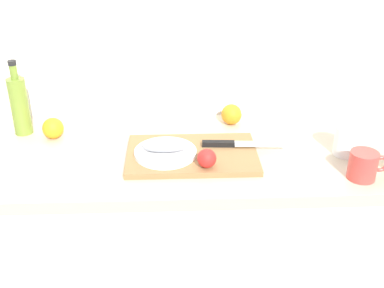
{
  "coord_description": "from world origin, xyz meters",
  "views": [
    {
      "loc": [
        0.13,
        -1.45,
        1.68
      ],
      "look_at": [
        0.19,
        -0.05,
        0.95
      ],
      "focal_mm": 44.92,
      "sensor_mm": 36.0,
      "label": 1
    }
  ],
  "objects": [
    {
      "name": "chef_knife",
      "position": [
        0.34,
        -0.01,
        0.93
      ],
      "size": [
        0.29,
        0.05,
        0.02
      ],
      "rotation": [
        0.0,
        0.0,
        -0.06
      ],
      "color": "silver",
      "rests_on": "cutting_board"
    },
    {
      "name": "kitchen_counter",
      "position": [
        0.0,
        0.0,
        0.45
      ],
      "size": [
        2.0,
        0.6,
        0.9
      ],
      "color": "white",
      "rests_on": "ground_plane"
    },
    {
      "name": "olive_oil_bottle",
      "position": [
        -0.42,
        0.16,
        1.01
      ],
      "size": [
        0.06,
        0.06,
        0.27
      ],
      "color": "olive",
      "rests_on": "kitchen_counter"
    },
    {
      "name": "orange_2",
      "position": [
        0.35,
        0.21,
        0.94
      ],
      "size": [
        0.08,
        0.08,
        0.08
      ],
      "primitive_type": "sphere",
      "color": "orange",
      "rests_on": "kitchen_counter"
    },
    {
      "name": "back_wall",
      "position": [
        0.0,
        0.33,
        1.25
      ],
      "size": [
        3.2,
        0.05,
        2.5
      ],
      "primitive_type": "cube",
      "color": "white",
      "rests_on": "ground_plane"
    },
    {
      "name": "coffee_mug_1",
      "position": [
        0.72,
        -0.05,
        0.95
      ],
      "size": [
        0.13,
        0.09,
        0.1
      ],
      "color": "white",
      "rests_on": "kitchen_counter"
    },
    {
      "name": "orange_1",
      "position": [
        -0.3,
        0.12,
        0.94
      ],
      "size": [
        0.08,
        0.08,
        0.08
      ],
      "primitive_type": "sphere",
      "color": "orange",
      "rests_on": "kitchen_counter"
    },
    {
      "name": "coffee_mug_0",
      "position": [
        0.71,
        -0.2,
        0.95
      ],
      "size": [
        0.13,
        0.09,
        0.09
      ],
      "color": "#CC3F38",
      "rests_on": "kitchen_counter"
    },
    {
      "name": "white_plate",
      "position": [
        0.1,
        -0.06,
        0.93
      ],
      "size": [
        0.2,
        0.2,
        0.01
      ],
      "primitive_type": "cylinder",
      "color": "white",
      "rests_on": "cutting_board"
    },
    {
      "name": "cutting_board",
      "position": [
        0.19,
        -0.05,
        0.91
      ],
      "size": [
        0.43,
        0.27,
        0.02
      ],
      "primitive_type": "cube",
      "color": "olive",
      "rests_on": "kitchen_counter"
    },
    {
      "name": "fish_fillet",
      "position": [
        0.1,
        -0.06,
        0.95
      ],
      "size": [
        0.15,
        0.07,
        0.04
      ],
      "primitive_type": "ellipsoid",
      "color": "gray",
      "rests_on": "white_plate"
    },
    {
      "name": "tomato_0",
      "position": [
        0.23,
        -0.15,
        0.95
      ],
      "size": [
        0.06,
        0.06,
        0.06
      ],
      "primitive_type": "sphere",
      "color": "red",
      "rests_on": "cutting_board"
    }
  ]
}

